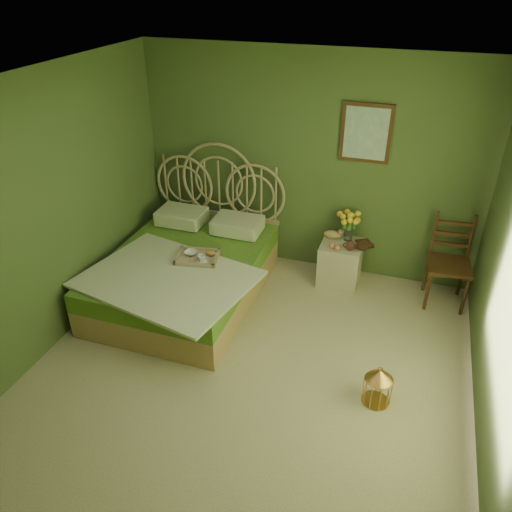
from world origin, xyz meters
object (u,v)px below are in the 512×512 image
(chair, at_px, (451,255))
(birdcage, at_px, (378,386))
(nightstand, at_px, (341,256))
(bed, at_px, (187,269))

(chair, xyz_separation_m, birdcage, (-0.53, -1.83, -0.39))
(nightstand, xyz_separation_m, birdcage, (0.66, -1.81, -0.17))
(bed, height_order, chair, bed)
(chair, bearing_deg, nightstand, 176.59)
(birdcage, bearing_deg, nightstand, 109.92)
(birdcage, bearing_deg, chair, 74.00)
(bed, relative_size, chair, 2.33)
(nightstand, relative_size, birdcage, 2.60)
(chair, relative_size, birdcage, 2.80)
(nightstand, bearing_deg, bed, -153.26)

